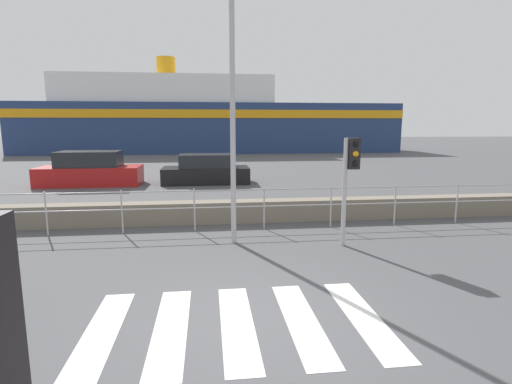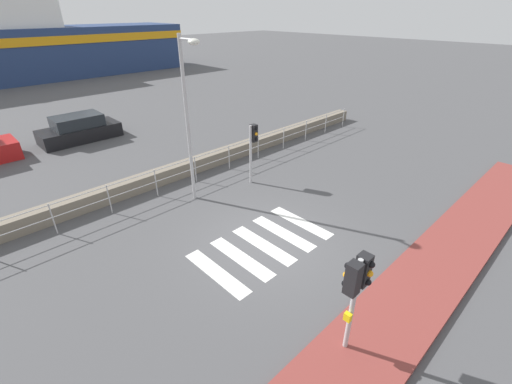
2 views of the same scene
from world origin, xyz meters
TOP-DOWN VIEW (x-y plane):
  - ground_plane at (0.00, 0.00)m, footprint 160.00×160.00m
  - crosswalk at (-0.18, 0.00)m, footprint 4.05×2.40m
  - seawall at (0.00, 5.87)m, footprint 25.97×0.55m
  - harbor_fence at (0.00, 5.00)m, footprint 23.41×0.04m
  - traffic_light_far at (2.58, 3.35)m, footprint 0.34×0.32m
  - streetlamp at (0.03, 3.70)m, footprint 0.32×1.02m
  - ferry_boat at (-0.88, 35.74)m, footprint 36.48×7.27m
  - parked_car_red at (-5.83, 13.61)m, footprint 4.45×1.82m
  - parked_car_black at (-0.64, 13.61)m, footprint 4.00×1.81m

SIDE VIEW (x-z plane):
  - ground_plane at x=0.00m, z-range 0.00..0.00m
  - crosswalk at x=-0.18m, z-range 0.00..0.01m
  - seawall at x=0.00m, z-range 0.00..0.60m
  - parked_car_black at x=-0.64m, z-range -0.10..1.25m
  - parked_car_red at x=-5.83m, z-range -0.11..1.42m
  - harbor_fence at x=0.00m, z-range 0.18..1.28m
  - traffic_light_far at x=2.58m, z-range 0.57..2.99m
  - ferry_boat at x=-0.88m, z-range -1.46..7.67m
  - streetlamp at x=0.03m, z-range 0.70..6.41m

